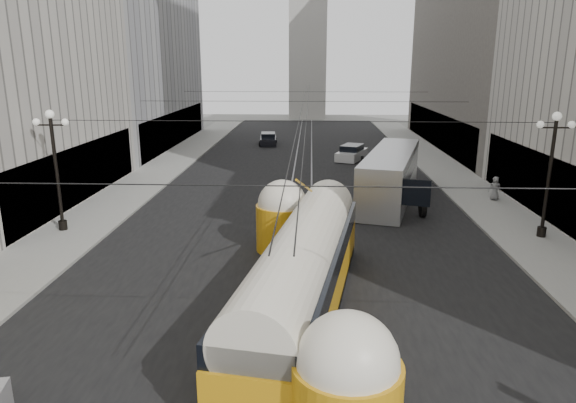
{
  "coord_description": "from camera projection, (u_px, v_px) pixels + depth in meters",
  "views": [
    {
      "loc": [
        0.65,
        -7.67,
        8.77
      ],
      "look_at": [
        -0.27,
        12.89,
        3.23
      ],
      "focal_mm": 32.0,
      "sensor_mm": 36.0,
      "label": 1
    }
  ],
  "objects": [
    {
      "name": "sidewalk_left",
      "position": [
        166.0,
        166.0,
        44.93
      ],
      "size": [
        4.0,
        72.0,
        0.15
      ],
      "primitive_type": "cube",
      "color": "gray",
      "rests_on": "ground"
    },
    {
      "name": "rail_left",
      "position": [
        293.0,
        177.0,
        41.09
      ],
      "size": [
        0.12,
        85.0,
        0.04
      ],
      "primitive_type": "cube",
      "color": "gray",
      "rests_on": "ground"
    },
    {
      "name": "city_bus",
      "position": [
        391.0,
        173.0,
        34.02
      ],
      "size": [
        5.82,
        13.04,
        3.2
      ],
      "color": "#B5B8BB",
      "rests_on": "ground"
    },
    {
      "name": "road",
      "position": [
        302.0,
        177.0,
        41.06
      ],
      "size": [
        20.0,
        85.0,
        0.02
      ],
      "primitive_type": "cube",
      "color": "black",
      "rests_on": "ground"
    },
    {
      "name": "catenary",
      "position": [
        304.0,
        103.0,
        38.55
      ],
      "size": [
        25.0,
        72.0,
        0.23
      ],
      "color": "black",
      "rests_on": "ground"
    },
    {
      "name": "lamppost_right_mid",
      "position": [
        550.0,
        168.0,
        25.56
      ],
      "size": [
        1.86,
        0.44,
        6.37
      ],
      "color": "black",
      "rests_on": "sidewalk_right"
    },
    {
      "name": "sedan_white_far",
      "position": [
        352.0,
        153.0,
        48.23
      ],
      "size": [
        3.41,
        4.91,
        1.43
      ],
      "color": "white",
      "rests_on": "ground"
    },
    {
      "name": "lamppost_left_mid",
      "position": [
        56.0,
        164.0,
        26.64
      ],
      "size": [
        1.86,
        0.44,
        6.37
      ],
      "color": "black",
      "rests_on": "sidewalk_left"
    },
    {
      "name": "pedestrian_sidewalk_right",
      "position": [
        495.0,
        188.0,
        33.39
      ],
      "size": [
        0.8,
        0.54,
        1.55
      ],
      "primitive_type": "imported",
      "rotation": [
        0.0,
        0.0,
        3.04
      ],
      "color": "slate",
      "rests_on": "sidewalk_right"
    },
    {
      "name": "distant_tower",
      "position": [
        308.0,
        24.0,
        83.0
      ],
      "size": [
        6.0,
        6.0,
        31.36
      ],
      "color": "#B2AFA8",
      "rests_on": "ground"
    },
    {
      "name": "sidewalk_right",
      "position": [
        443.0,
        169.0,
        43.9
      ],
      "size": [
        4.0,
        72.0,
        0.15
      ],
      "primitive_type": "cube",
      "color": "gray",
      "rests_on": "ground"
    },
    {
      "name": "building_left_far",
      "position": [
        113.0,
        9.0,
        53.16
      ],
      "size": [
        12.6,
        28.6,
        28.6
      ],
      "color": "#999999",
      "rests_on": "ground"
    },
    {
      "name": "rail_right",
      "position": [
        312.0,
        177.0,
        41.03
      ],
      "size": [
        0.12,
        85.0,
        0.04
      ],
      "primitive_type": "cube",
      "color": "gray",
      "rests_on": "ground"
    },
    {
      "name": "streetcar",
      "position": [
        303.0,
        270.0,
        18.1
      ],
      "size": [
        4.75,
        15.91,
        3.52
      ],
      "color": "orange",
      "rests_on": "ground"
    },
    {
      "name": "sedan_dark_far",
      "position": [
        268.0,
        139.0,
        57.37
      ],
      "size": [
        2.07,
        4.33,
        1.33
      ],
      "color": "black",
      "rests_on": "ground"
    }
  ]
}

